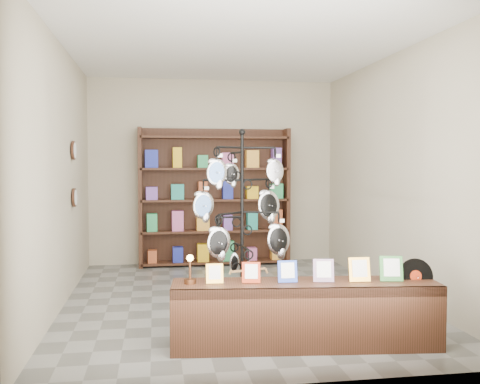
% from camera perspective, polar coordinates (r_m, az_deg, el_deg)
% --- Properties ---
extents(ground, '(5.00, 5.00, 0.00)m').
position_cam_1_polar(ground, '(6.53, -0.41, -11.42)').
color(ground, slate).
rests_on(ground, ground).
extents(room_envelope, '(5.00, 5.00, 5.00)m').
position_cam_1_polar(room_envelope, '(6.33, -0.41, 5.02)').
color(room_envelope, '#BAAF95').
rests_on(room_envelope, ground).
extents(display_tree, '(1.02, 1.00, 1.98)m').
position_cam_1_polar(display_tree, '(5.34, 0.23, -2.20)').
color(display_tree, black).
rests_on(display_tree, ground).
extents(front_shelf, '(2.40, 0.73, 0.84)m').
position_cam_1_polar(front_shelf, '(4.91, 6.97, -12.79)').
color(front_shelf, black).
rests_on(front_shelf, ground).
extents(back_shelving, '(2.42, 0.36, 2.20)m').
position_cam_1_polar(back_shelving, '(8.62, -2.71, -0.98)').
color(back_shelving, black).
rests_on(back_shelving, ground).
extents(wall_clocks, '(0.03, 0.24, 0.84)m').
position_cam_1_polar(wall_clocks, '(7.13, -17.29, 1.85)').
color(wall_clocks, black).
rests_on(wall_clocks, ground).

